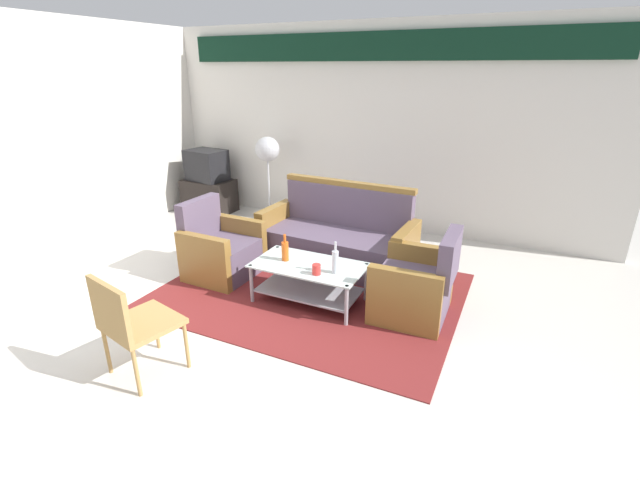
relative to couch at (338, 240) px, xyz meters
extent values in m
plane|color=beige|center=(-0.13, -1.47, -0.32)|extent=(14.00, 14.00, 0.00)
cube|color=silver|center=(-0.13, 1.59, 1.08)|extent=(6.52, 0.12, 2.80)
cube|color=black|center=(-0.13, 1.50, 2.15)|extent=(5.76, 0.08, 0.36)
cube|color=maroon|center=(0.02, -0.75, -0.31)|extent=(3.02, 2.29, 0.01)
cube|color=#5B4C60|center=(0.00, -0.05, -0.10)|extent=(1.63, 0.77, 0.42)
cube|color=#5B4C60|center=(0.01, 0.27, 0.35)|extent=(1.60, 0.21, 0.48)
cube|color=olive|center=(0.84, -0.09, 0.00)|extent=(0.15, 0.70, 0.62)
cube|color=olive|center=(-0.84, -0.02, 0.00)|extent=(0.15, 0.70, 0.62)
cube|color=olive|center=(0.01, 0.27, 0.62)|extent=(1.64, 0.17, 0.06)
cube|color=#5B4C60|center=(-1.04, -0.80, -0.11)|extent=(0.68, 0.62, 0.40)
cube|color=#5B4C60|center=(-1.35, -0.80, 0.32)|extent=(0.14, 0.60, 0.45)
cube|color=olive|center=(-1.03, -0.47, -0.02)|extent=(0.66, 0.12, 0.58)
cube|color=olive|center=(-1.05, -1.13, -0.02)|extent=(0.66, 0.12, 0.58)
cube|color=#5B4C60|center=(1.08, -0.73, -0.11)|extent=(0.67, 0.61, 0.40)
cube|color=#5B4C60|center=(1.39, -0.72, 0.32)|extent=(0.13, 0.60, 0.45)
cube|color=olive|center=(1.08, -1.06, -0.02)|extent=(0.66, 0.11, 0.58)
cube|color=olive|center=(1.07, -0.40, -0.02)|extent=(0.66, 0.11, 0.58)
cube|color=silver|center=(0.09, -0.94, 0.09)|extent=(1.10, 0.60, 0.02)
cube|color=#9E9EA5|center=(0.09, -0.94, -0.19)|extent=(1.00, 0.52, 0.02)
cylinder|color=#9E9EA5|center=(-0.42, -0.68, -0.11)|extent=(0.04, 0.04, 0.40)
cylinder|color=#9E9EA5|center=(0.60, -0.68, -0.11)|extent=(0.04, 0.04, 0.40)
cylinder|color=#9E9EA5|center=(-0.42, -1.20, -0.11)|extent=(0.04, 0.04, 0.40)
cylinder|color=#9E9EA5|center=(0.60, -1.20, -0.11)|extent=(0.04, 0.04, 0.40)
cylinder|color=silver|center=(0.40, -1.00, 0.20)|extent=(0.06, 0.06, 0.22)
cylinder|color=silver|center=(0.40, -1.00, 0.36)|extent=(0.02, 0.02, 0.09)
cylinder|color=#D85919|center=(-0.17, -0.95, 0.19)|extent=(0.07, 0.07, 0.19)
cylinder|color=#D85919|center=(-0.17, -0.95, 0.33)|extent=(0.03, 0.03, 0.08)
cylinder|color=red|center=(0.26, -1.11, 0.14)|extent=(0.08, 0.08, 0.10)
cube|color=black|center=(-2.74, 1.08, -0.06)|extent=(0.80, 0.50, 0.52)
cube|color=black|center=(-2.74, 1.08, 0.44)|extent=(0.66, 0.52, 0.48)
cube|color=black|center=(-2.71, 1.30, 0.44)|extent=(0.51, 0.08, 0.36)
cylinder|color=#2D2D33|center=(-1.63, 1.13, -0.30)|extent=(0.32, 0.32, 0.03)
cylinder|color=#B2B2B7|center=(-1.63, 1.13, 0.19)|extent=(0.03, 0.03, 0.95)
sphere|color=#B2B2B7|center=(-1.63, 1.13, 0.77)|extent=(0.36, 0.36, 0.36)
cube|color=#AD844C|center=(-0.54, -2.45, 0.10)|extent=(0.58, 0.58, 0.04)
cube|color=#AD844C|center=(-0.60, -2.66, 0.32)|extent=(0.48, 0.15, 0.40)
cylinder|color=#AD844C|center=(-0.70, -2.20, -0.11)|extent=(0.03, 0.03, 0.42)
cylinder|color=#AD844C|center=(-0.29, -2.29, -0.11)|extent=(0.03, 0.03, 0.42)
cylinder|color=#AD844C|center=(-0.80, -2.60, -0.11)|extent=(0.03, 0.03, 0.42)
cylinder|color=#AD844C|center=(-0.39, -2.70, -0.11)|extent=(0.03, 0.03, 0.42)
camera|label=1|loc=(1.89, -4.47, 1.90)|focal=24.90mm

